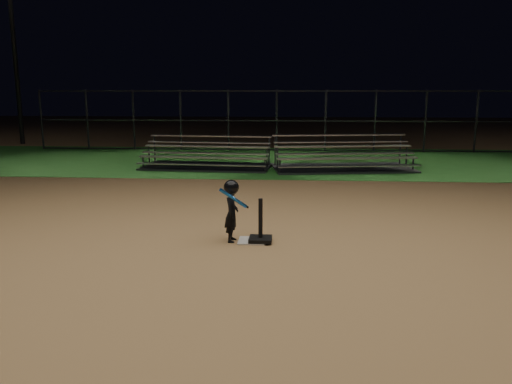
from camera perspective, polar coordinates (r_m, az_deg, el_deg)
name	(u,v)px	position (r m, az deg, el deg)	size (l,w,h in m)	color
ground	(252,241)	(8.70, -0.47, -5.49)	(80.00, 80.00, 0.00)	#9F7648
grass_strip	(274,161)	(18.49, 1.98, 3.50)	(60.00, 8.00, 0.01)	#205A1D
home_plate	(252,241)	(8.70, -0.47, -5.42)	(0.45, 0.45, 0.02)	beige
batting_tee	(260,233)	(8.62, 0.50, -4.61)	(0.38, 0.38, 0.72)	black
child_batter	(232,209)	(8.58, -2.73, -1.89)	(0.47, 0.50, 1.05)	black
bleacher_left	(207,162)	(16.85, -5.46, 3.38)	(4.25, 2.31, 1.01)	#BCBBC0
bleacher_right	(343,163)	(16.65, 9.58, 3.23)	(4.63, 2.75, 1.07)	#BBBBC0
backstop_fence	(277,121)	(21.35, 2.30, 7.90)	(20.08, 0.08, 2.50)	#38383D
light_pole_left	(12,34)	(26.58, -25.39, 15.50)	(0.90, 0.53, 8.30)	#2D2D30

